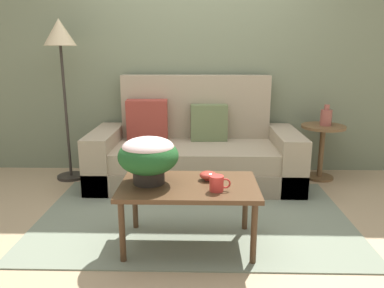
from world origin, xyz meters
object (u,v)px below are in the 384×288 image
coffee_mug (217,183)px  potted_plant (148,155)px  side_table (322,142)px  coffee_table (189,191)px  snack_bowl (208,175)px  floor_lamp (61,48)px  table_vase (326,117)px  couch (194,153)px

coffee_mug → potted_plant: bearing=163.3°
side_table → coffee_table: bearing=-133.1°
side_table → snack_bowl: side_table is taller
floor_lamp → potted_plant: 1.93m
coffee_mug → table_vase: 2.04m
coffee_table → table_vase: bearing=46.5°
coffee_table → potted_plant: (-0.28, 0.02, 0.25)m
coffee_mug → table_vase: table_vase is taller
couch → table_vase: couch is taller
couch → side_table: (1.39, 0.13, 0.09)m
snack_bowl → floor_lamp: bearing=137.9°
side_table → snack_bowl: size_ratio=4.80×
couch → side_table: size_ratio=3.59×
potted_plant → coffee_mug: (0.47, -0.14, -0.15)m
potted_plant → floor_lamp: bearing=127.1°
coffee_table → side_table: size_ratio=1.61×
side_table → coffee_mug: (-1.21, -1.62, 0.11)m
coffee_table → snack_bowl: bearing=32.7°
floor_lamp → potted_plant: floor_lamp is taller
couch → snack_bowl: 1.30m
potted_plant → snack_bowl: 0.46m
couch → snack_bowl: couch is taller
potted_plant → snack_bowl: potted_plant is taller
couch → floor_lamp: bearing=176.9°
floor_lamp → potted_plant: size_ratio=4.00×
floor_lamp → coffee_table: bearing=-46.6°
couch → potted_plant: size_ratio=5.07×
coffee_mug → snack_bowl: bearing=104.7°
couch → side_table: bearing=5.2°
potted_plant → table_vase: size_ratio=1.88×
table_vase → floor_lamp: bearing=-178.9°
coffee_table → potted_plant: 0.38m
snack_bowl → table_vase: table_vase is taller
coffee_table → floor_lamp: (-1.36, 1.44, 0.98)m
side_table → coffee_mug: bearing=-126.7°
couch → table_vase: (1.41, 0.13, 0.37)m
coffee_table → coffee_mug: size_ratio=6.79×
side_table → table_vase: bearing=-1.7°
coffee_table → table_vase: 2.08m
couch → floor_lamp: (-1.37, 0.07, 1.08)m
side_table → potted_plant: bearing=-138.7°
floor_lamp → snack_bowl: size_ratio=13.59×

